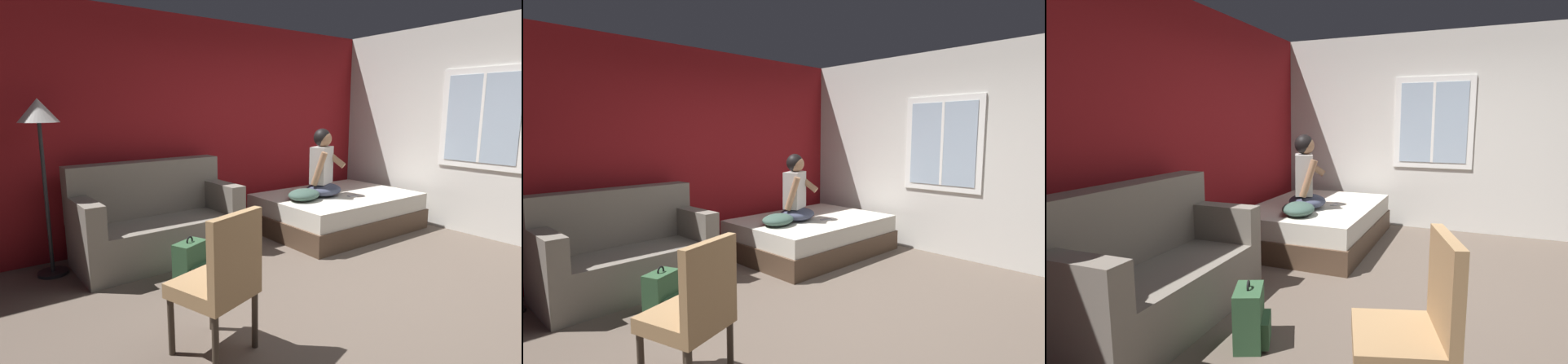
{
  "view_description": "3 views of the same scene",
  "coord_description": "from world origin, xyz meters",
  "views": [
    {
      "loc": [
        -2.74,
        -2.06,
        1.6
      ],
      "look_at": [
        0.03,
        1.72,
        0.76
      ],
      "focal_mm": 28.0,
      "sensor_mm": 36.0,
      "label": 1
    },
    {
      "loc": [
        -2.74,
        -2.06,
        1.6
      ],
      "look_at": [
        0.54,
        1.42,
        1.05
      ],
      "focal_mm": 28.0,
      "sensor_mm": 36.0,
      "label": 2
    },
    {
      "loc": [
        -3.38,
        -0.15,
        1.5
      ],
      "look_at": [
        0.6,
        1.5,
        0.86
      ],
      "focal_mm": 28.0,
      "sensor_mm": 36.0,
      "label": 3
    }
  ],
  "objects": [
    {
      "name": "ground_plane",
      "position": [
        0.0,
        0.0,
        0.0
      ],
      "size": [
        40.0,
        40.0,
        0.0
      ],
      "primitive_type": "plane",
      "color": "brown"
    },
    {
      "name": "wall_back_accent",
      "position": [
        0.0,
        2.62,
        1.35
      ],
      "size": [
        9.9,
        0.16,
        2.7
      ],
      "primitive_type": "cube",
      "color": "maroon",
      "rests_on": "ground"
    },
    {
      "name": "wall_side_with_window",
      "position": [
        2.53,
        0.01,
        1.35
      ],
      "size": [
        0.19,
        6.48,
        2.7
      ],
      "color": "silver",
      "rests_on": "ground"
    },
    {
      "name": "bed",
      "position": [
        1.25,
        1.64,
        0.24
      ],
      "size": [
        2.06,
        1.43,
        0.48
      ],
      "color": "#4C3828",
      "rests_on": "ground"
    },
    {
      "name": "couch",
      "position": [
        -1.13,
        2.04,
        0.39
      ],
      "size": [
        1.73,
        0.88,
        1.04
      ],
      "color": "slate",
      "rests_on": "ground"
    },
    {
      "name": "side_chair",
      "position": [
        -1.5,
        0.07,
        0.53
      ],
      "size": [
        0.58,
        0.58,
        0.98
      ],
      "color": "#382D23",
      "rests_on": "ground"
    },
    {
      "name": "person_seated",
      "position": [
        1.01,
        1.69,
        0.84
      ],
      "size": [
        0.65,
        0.61,
        0.88
      ],
      "color": "#383D51",
      "rests_on": "bed"
    },
    {
      "name": "backpack",
      "position": [
        -1.16,
        1.18,
        0.19
      ],
      "size": [
        0.35,
        0.32,
        0.46
      ],
      "color": "#2D5133",
      "rests_on": "ground"
    },
    {
      "name": "throw_pillow",
      "position": [
        0.62,
        1.62,
        0.55
      ],
      "size": [
        0.57,
        0.5,
        0.14
      ],
      "primitive_type": "ellipsoid",
      "rotation": [
        0.0,
        0.0,
        0.34
      ],
      "color": "#385147",
      "rests_on": "bed"
    },
    {
      "name": "cell_phone",
      "position": [
        1.3,
        1.41,
        0.48
      ],
      "size": [
        0.16,
        0.1,
        0.01
      ],
      "primitive_type": "cube",
      "rotation": [
        0.0,
        0.0,
        1.35
      ],
      "color": "#B7B7BC",
      "rests_on": "bed"
    },
    {
      "name": "floor_lamp",
      "position": [
        -2.16,
        2.19,
        1.43
      ],
      "size": [
        0.36,
        0.36,
        1.7
      ],
      "color": "black",
      "rests_on": "ground"
    }
  ]
}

